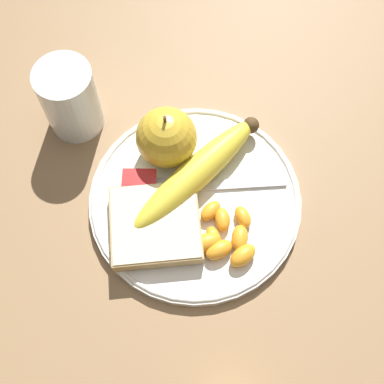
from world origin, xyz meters
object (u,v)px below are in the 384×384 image
(plate, at_px, (192,200))
(banana, at_px, (196,172))
(bread_slice, at_px, (152,225))
(jam_packet, at_px, (136,185))
(apple, at_px, (163,138))
(juice_glass, at_px, (67,100))
(fork, at_px, (193,186))

(plate, xyz_separation_m, banana, (0.00, 0.03, 0.02))
(bread_slice, bearing_deg, plate, 39.95)
(banana, distance_m, jam_packet, 0.07)
(jam_packet, bearing_deg, apple, 58.05)
(juice_glass, xyz_separation_m, fork, (0.15, -0.10, -0.03))
(apple, distance_m, bread_slice, 0.10)
(jam_packet, bearing_deg, plate, -10.51)
(plate, relative_size, jam_packet, 6.33)
(juice_glass, relative_size, jam_packet, 2.46)
(plate, xyz_separation_m, juice_glass, (-0.15, 0.11, 0.04))
(plate, distance_m, banana, 0.03)
(juice_glass, xyz_separation_m, jam_packet, (0.09, -0.10, -0.02))
(banana, relative_size, bread_slice, 1.50)
(banana, bearing_deg, jam_packet, -168.68)
(plate, distance_m, fork, 0.02)
(juice_glass, height_order, fork, juice_glass)
(juice_glass, bearing_deg, plate, -36.54)
(apple, bearing_deg, banana, -42.33)
(apple, distance_m, fork, 0.07)
(plate, height_order, bread_slice, bread_slice)
(juice_glass, bearing_deg, apple, -23.41)
(banana, bearing_deg, plate, -100.50)
(plate, bearing_deg, juice_glass, 143.46)
(jam_packet, bearing_deg, fork, 2.69)
(plate, relative_size, fork, 1.37)
(bread_slice, distance_m, jam_packet, 0.05)
(juice_glass, distance_m, apple, 0.13)
(plate, relative_size, bread_slice, 2.26)
(banana, xyz_separation_m, bread_slice, (-0.05, -0.06, -0.01))
(juice_glass, xyz_separation_m, banana, (0.16, -0.09, -0.02))
(plate, height_order, fork, fork)
(juice_glass, distance_m, banana, 0.18)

